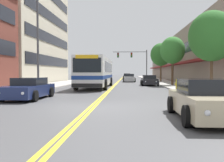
{
  "coord_description": "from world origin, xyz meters",
  "views": [
    {
      "loc": [
        1.62,
        -11.26,
        1.59
      ],
      "look_at": [
        -0.44,
        21.56,
        0.46
      ],
      "focal_mm": 40.0,
      "sensor_mm": 36.0,
      "label": 1
    }
  ],
  "objects_px": {
    "traffic_signal_mast": "(135,59)",
    "car_black_moving_lead": "(127,76)",
    "street_tree_right_mid": "(173,50)",
    "car_charcoal_parked_right_mid": "(149,80)",
    "fire_hydrant": "(177,84)",
    "car_dark_grey_moving_second": "(127,77)",
    "car_silver_moving_third": "(129,78)",
    "city_bus": "(96,71)",
    "street_tree_right_far": "(161,55)",
    "car_beige_parked_right_foreground": "(208,101)",
    "street_tree_right_near": "(212,36)",
    "car_slate_blue_parked_left_mid": "(95,78)",
    "street_lamp_left_near": "(41,25)",
    "car_navy_parked_left_near": "(29,89)"
  },
  "relations": [
    {
      "from": "traffic_signal_mast",
      "to": "car_black_moving_lead",
      "type": "bearing_deg",
      "value": 95.18
    },
    {
      "from": "street_tree_right_mid",
      "to": "car_black_moving_lead",
      "type": "bearing_deg",
      "value": 99.15
    },
    {
      "from": "car_charcoal_parked_right_mid",
      "to": "fire_hydrant",
      "type": "distance_m",
      "value": 8.96
    },
    {
      "from": "car_dark_grey_moving_second",
      "to": "car_silver_moving_third",
      "type": "bearing_deg",
      "value": -88.61
    },
    {
      "from": "city_bus",
      "to": "car_silver_moving_third",
      "type": "relative_size",
      "value": 2.67
    },
    {
      "from": "car_dark_grey_moving_second",
      "to": "fire_hydrant",
      "type": "distance_m",
      "value": 33.81
    },
    {
      "from": "street_tree_right_far",
      "to": "fire_hydrant",
      "type": "distance_m",
      "value": 18.89
    },
    {
      "from": "car_beige_parked_right_foreground",
      "to": "street_tree_right_mid",
      "type": "xyz_separation_m",
      "value": [
        2.55,
        21.16,
        3.54
      ]
    },
    {
      "from": "car_charcoal_parked_right_mid",
      "to": "street_tree_right_mid",
      "type": "bearing_deg",
      "value": -23.88
    },
    {
      "from": "street_tree_right_near",
      "to": "car_slate_blue_parked_left_mid",
      "type": "bearing_deg",
      "value": 111.47
    },
    {
      "from": "car_dark_grey_moving_second",
      "to": "traffic_signal_mast",
      "type": "relative_size",
      "value": 0.72
    },
    {
      "from": "street_tree_right_mid",
      "to": "fire_hydrant",
      "type": "bearing_deg",
      "value": -96.97
    },
    {
      "from": "city_bus",
      "to": "fire_hydrant",
      "type": "relative_size",
      "value": 13.83
    },
    {
      "from": "car_dark_grey_moving_second",
      "to": "street_lamp_left_near",
      "type": "bearing_deg",
      "value": -100.22
    },
    {
      "from": "car_charcoal_parked_right_mid",
      "to": "street_lamp_left_near",
      "type": "height_order",
      "value": "street_lamp_left_near"
    },
    {
      "from": "car_black_moving_lead",
      "to": "car_silver_moving_third",
      "type": "xyz_separation_m",
      "value": [
        0.46,
        -21.54,
        0.02
      ]
    },
    {
      "from": "car_charcoal_parked_right_mid",
      "to": "car_dark_grey_moving_second",
      "type": "height_order",
      "value": "car_dark_grey_moving_second"
    },
    {
      "from": "car_beige_parked_right_foreground",
      "to": "car_charcoal_parked_right_mid",
      "type": "height_order",
      "value": "car_beige_parked_right_foreground"
    },
    {
      "from": "city_bus",
      "to": "car_beige_parked_right_foreground",
      "type": "xyz_separation_m",
      "value": [
        6.0,
        -17.52,
        -1.09
      ]
    },
    {
      "from": "city_bus",
      "to": "car_charcoal_parked_right_mid",
      "type": "distance_m",
      "value": 7.72
    },
    {
      "from": "car_black_moving_lead",
      "to": "street_tree_right_near",
      "type": "height_order",
      "value": "street_tree_right_near"
    },
    {
      "from": "traffic_signal_mast",
      "to": "street_tree_right_mid",
      "type": "distance_m",
      "value": 18.08
    },
    {
      "from": "car_navy_parked_left_near",
      "to": "car_black_moving_lead",
      "type": "height_order",
      "value": "car_black_moving_lead"
    },
    {
      "from": "car_navy_parked_left_near",
      "to": "street_lamp_left_near",
      "type": "bearing_deg",
      "value": 100.04
    },
    {
      "from": "car_slate_blue_parked_left_mid",
      "to": "car_beige_parked_right_foreground",
      "type": "xyz_separation_m",
      "value": [
        8.67,
        -35.95,
        0.05
      ]
    },
    {
      "from": "street_tree_right_mid",
      "to": "car_charcoal_parked_right_mid",
      "type": "bearing_deg",
      "value": 156.12
    },
    {
      "from": "street_lamp_left_near",
      "to": "street_tree_right_near",
      "type": "bearing_deg",
      "value": -13.44
    },
    {
      "from": "city_bus",
      "to": "street_tree_right_far",
      "type": "relative_size",
      "value": 1.97
    },
    {
      "from": "street_tree_right_far",
      "to": "car_slate_blue_parked_left_mid",
      "type": "bearing_deg",
      "value": 160.56
    },
    {
      "from": "car_silver_moving_third",
      "to": "traffic_signal_mast",
      "type": "xyz_separation_m",
      "value": [
        1.0,
        5.41,
        3.54
      ]
    },
    {
      "from": "car_dark_grey_moving_second",
      "to": "car_silver_moving_third",
      "type": "distance_m",
      "value": 13.64
    },
    {
      "from": "car_charcoal_parked_right_mid",
      "to": "street_tree_right_near",
      "type": "distance_m",
      "value": 15.47
    },
    {
      "from": "traffic_signal_mast",
      "to": "car_navy_parked_left_near",
      "type": "bearing_deg",
      "value": -102.36
    },
    {
      "from": "traffic_signal_mast",
      "to": "street_lamp_left_near",
      "type": "bearing_deg",
      "value": -105.6
    },
    {
      "from": "car_silver_moving_third",
      "to": "street_lamp_left_near",
      "type": "distance_m",
      "value": 24.58
    },
    {
      "from": "car_slate_blue_parked_left_mid",
      "to": "car_silver_moving_third",
      "type": "xyz_separation_m",
      "value": [
        6.24,
        -2.55,
        0.06
      ]
    },
    {
      "from": "city_bus",
      "to": "car_slate_blue_parked_left_mid",
      "type": "xyz_separation_m",
      "value": [
        -2.67,
        18.42,
        -1.14
      ]
    },
    {
      "from": "car_dark_grey_moving_second",
      "to": "street_tree_right_far",
      "type": "xyz_separation_m",
      "value": [
        5.38,
        -15.07,
        3.88
      ]
    },
    {
      "from": "city_bus",
      "to": "street_lamp_left_near",
      "type": "relative_size",
      "value": 1.36
    },
    {
      "from": "city_bus",
      "to": "fire_hydrant",
      "type": "height_order",
      "value": "city_bus"
    },
    {
      "from": "car_silver_moving_third",
      "to": "fire_hydrant",
      "type": "relative_size",
      "value": 5.18
    },
    {
      "from": "car_beige_parked_right_foreground",
      "to": "car_silver_moving_third",
      "type": "distance_m",
      "value": 33.48
    },
    {
      "from": "city_bus",
      "to": "traffic_signal_mast",
      "type": "relative_size",
      "value": 1.89
    },
    {
      "from": "car_navy_parked_left_near",
      "to": "car_beige_parked_right_foreground",
      "type": "relative_size",
      "value": 1.08
    },
    {
      "from": "car_silver_moving_third",
      "to": "city_bus",
      "type": "bearing_deg",
      "value": -102.69
    },
    {
      "from": "car_beige_parked_right_foreground",
      "to": "street_tree_right_near",
      "type": "relative_size",
      "value": 0.82
    },
    {
      "from": "car_charcoal_parked_right_mid",
      "to": "street_tree_right_far",
      "type": "distance_m",
      "value": 10.73
    },
    {
      "from": "car_beige_parked_right_foreground",
      "to": "traffic_signal_mast",
      "type": "height_order",
      "value": "traffic_signal_mast"
    },
    {
      "from": "car_slate_blue_parked_left_mid",
      "to": "street_tree_right_mid",
      "type": "relative_size",
      "value": 0.85
    },
    {
      "from": "car_charcoal_parked_right_mid",
      "to": "car_black_moving_lead",
      "type": "bearing_deg",
      "value": 94.96
    }
  ]
}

